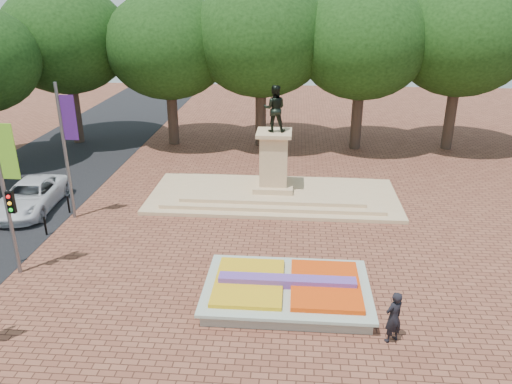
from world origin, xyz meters
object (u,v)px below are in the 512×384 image
(flower_bed, at_px, (288,290))
(pedestrian, at_px, (393,317))
(monument, at_px, (273,183))
(van, at_px, (30,196))

(flower_bed, distance_m, pedestrian, 4.23)
(flower_bed, relative_size, monument, 0.45)
(flower_bed, relative_size, pedestrian, 3.33)
(van, xyz_separation_m, pedestrian, (17.46, -9.52, 0.17))
(pedestrian, bearing_deg, monument, -102.27)
(flower_bed, xyz_separation_m, van, (-13.92, 7.28, 0.40))
(monument, relative_size, pedestrian, 7.40)
(monument, bearing_deg, flower_bed, -84.13)
(van, height_order, pedestrian, pedestrian)
(flower_bed, height_order, pedestrian, pedestrian)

